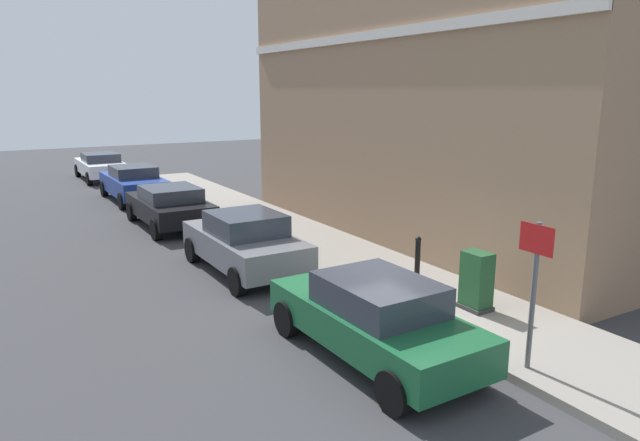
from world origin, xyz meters
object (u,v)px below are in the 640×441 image
Objects in this scene: car_black at (170,205)px; car_green at (375,317)px; car_white at (101,166)px; bollard_near_cabinet at (418,258)px; car_grey at (245,242)px; street_sign at (535,274)px; car_blue at (133,183)px; utility_cabinet at (476,283)px.

car_green is at bearing -179.65° from car_black.
bollard_near_cabinet is (3.01, -20.47, 0.00)m from car_white.
car_grey reaches higher than bollard_near_cabinet.
bollard_near_cabinet is 4.33m from street_sign.
car_green is at bearing 179.10° from car_grey.
car_blue is at bearing 95.52° from street_sign.
utility_cabinet reaches higher than bollard_near_cabinet.
car_blue is (-0.07, 16.25, 0.01)m from car_green.
car_black is 3.60× the size of utility_cabinet.
street_sign is at bearing -175.15° from car_blue.
bollard_near_cabinet is (2.83, -3.03, -0.05)m from car_grey.
car_green reaches higher than car_black.
car_grey is (0.04, 5.37, 0.03)m from car_green.
car_blue is 4.23× the size of bollard_near_cabinet.
car_black is at bearing 109.10° from bollard_near_cabinet.
car_blue is 18.07m from street_sign.
car_white is 1.92× the size of street_sign.
car_blue is (0.07, 5.22, 0.03)m from car_black.
car_black is 9.19m from bollard_near_cabinet.
bollard_near_cabinet is at bearing 86.94° from utility_cabinet.
car_green is 1.03× the size of car_grey.
car_black reaches higher than utility_cabinet.
car_blue is 14.22m from bollard_near_cabinet.
bollard_near_cabinet is at bearing -52.01° from car_green.
car_green is at bearing -170.31° from utility_cabinet.
street_sign is at bearing -116.90° from utility_cabinet.
utility_cabinet is (2.84, -15.78, -0.06)m from car_blue.
car_green is 16.25m from car_blue.
car_blue reaches higher than bollard_near_cabinet.
car_green is at bearing -179.97° from car_white.
utility_cabinet is at bearing -93.06° from bollard_near_cabinet.
car_blue reaches higher than car_green.
car_grey reaches higher than car_blue.
utility_cabinet is at bearing -164.93° from car_black.
street_sign is (1.67, -1.71, 0.94)m from car_green.
car_white is 4.25× the size of bollard_near_cabinet.
car_green is at bearing 179.57° from car_blue.
car_blue is at bearing 101.94° from bollard_near_cabinet.
car_white is (-0.18, 17.44, -0.06)m from car_grey.
car_grey is 17.44m from car_white.
car_green reaches higher than car_white.
utility_cabinet is at bearing -172.89° from car_white.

